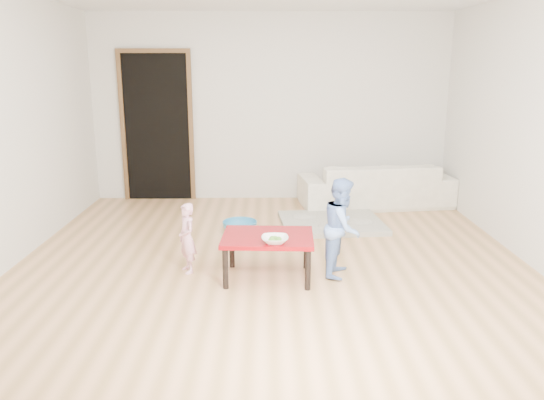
{
  "coord_description": "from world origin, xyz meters",
  "views": [
    {
      "loc": [
        -0.04,
        -5.05,
        1.88
      ],
      "look_at": [
        0.0,
        -0.2,
        0.65
      ],
      "focal_mm": 35.0,
      "sensor_mm": 36.0,
      "label": 1
    }
  ],
  "objects_px": {
    "child_blue": "(342,227)",
    "basin": "(240,226)",
    "child_pink": "(187,238)",
    "bowl": "(275,240)",
    "sofa": "(375,184)",
    "red_table": "(268,257)"
  },
  "relations": [
    {
      "from": "red_table",
      "to": "basin",
      "type": "height_order",
      "value": "red_table"
    },
    {
      "from": "bowl",
      "to": "child_pink",
      "type": "xyz_separation_m",
      "value": [
        -0.81,
        0.36,
        -0.1
      ]
    },
    {
      "from": "child_blue",
      "to": "red_table",
      "type": "bearing_deg",
      "value": 115.1
    },
    {
      "from": "red_table",
      "to": "bowl",
      "type": "xyz_separation_m",
      "value": [
        0.06,
        -0.2,
        0.23
      ]
    },
    {
      "from": "sofa",
      "to": "bowl",
      "type": "xyz_separation_m",
      "value": [
        -1.42,
        -2.78,
        0.14
      ]
    },
    {
      "from": "child_pink",
      "to": "basin",
      "type": "distance_m",
      "value": 1.33
    },
    {
      "from": "bowl",
      "to": "child_pink",
      "type": "distance_m",
      "value": 0.89
    },
    {
      "from": "child_pink",
      "to": "child_blue",
      "type": "relative_size",
      "value": 0.73
    },
    {
      "from": "sofa",
      "to": "basin",
      "type": "bearing_deg",
      "value": 26.48
    },
    {
      "from": "sofa",
      "to": "bowl",
      "type": "relative_size",
      "value": 8.82
    },
    {
      "from": "bowl",
      "to": "basin",
      "type": "relative_size",
      "value": 0.58
    },
    {
      "from": "sofa",
      "to": "child_pink",
      "type": "bearing_deg",
      "value": 40.47
    },
    {
      "from": "child_pink",
      "to": "child_blue",
      "type": "distance_m",
      "value": 1.44
    },
    {
      "from": "bowl",
      "to": "child_blue",
      "type": "relative_size",
      "value": 0.25
    },
    {
      "from": "child_pink",
      "to": "child_blue",
      "type": "height_order",
      "value": "child_blue"
    },
    {
      "from": "child_blue",
      "to": "basin",
      "type": "distance_m",
      "value": 1.69
    },
    {
      "from": "sofa",
      "to": "bowl",
      "type": "height_order",
      "value": "sofa"
    },
    {
      "from": "child_pink",
      "to": "red_table",
      "type": "bearing_deg",
      "value": 50.42
    },
    {
      "from": "red_table",
      "to": "bowl",
      "type": "height_order",
      "value": "bowl"
    },
    {
      "from": "bowl",
      "to": "child_blue",
      "type": "bearing_deg",
      "value": 25.12
    },
    {
      "from": "sofa",
      "to": "bowl",
      "type": "bearing_deg",
      "value": 56.1
    },
    {
      "from": "child_blue",
      "to": "bowl",
      "type": "bearing_deg",
      "value": 133.05
    }
  ]
}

